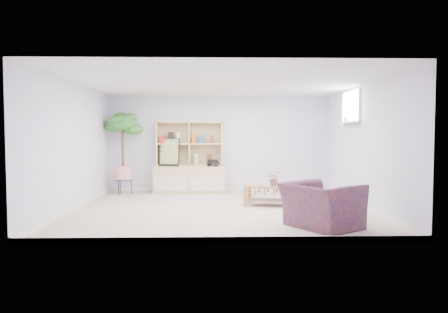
{
  "coord_description": "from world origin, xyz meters",
  "views": [
    {
      "loc": [
        -0.1,
        -7.61,
        1.41
      ],
      "look_at": [
        0.09,
        0.63,
        0.98
      ],
      "focal_mm": 32.0,
      "sensor_mm": 36.0,
      "label": 1
    }
  ],
  "objects_px": {
    "floor_tree": "(123,153)",
    "armchair": "(321,202)",
    "storage_unit": "(189,157)",
    "coffee_table": "(271,195)"
  },
  "relations": [
    {
      "from": "floor_tree",
      "to": "armchair",
      "type": "height_order",
      "value": "floor_tree"
    },
    {
      "from": "floor_tree",
      "to": "armchair",
      "type": "distance_m",
      "value": 5.29
    },
    {
      "from": "floor_tree",
      "to": "armchair",
      "type": "relative_size",
      "value": 1.89
    },
    {
      "from": "coffee_table",
      "to": "armchair",
      "type": "relative_size",
      "value": 0.97
    },
    {
      "from": "storage_unit",
      "to": "floor_tree",
      "type": "xyz_separation_m",
      "value": [
        -1.58,
        -0.24,
        0.11
      ]
    },
    {
      "from": "storage_unit",
      "to": "armchair",
      "type": "height_order",
      "value": "storage_unit"
    },
    {
      "from": "floor_tree",
      "to": "coffee_table",
      "type": "bearing_deg",
      "value": -26.39
    },
    {
      "from": "coffee_table",
      "to": "floor_tree",
      "type": "bearing_deg",
      "value": 168.68
    },
    {
      "from": "storage_unit",
      "to": "floor_tree",
      "type": "bearing_deg",
      "value": -171.28
    },
    {
      "from": "storage_unit",
      "to": "floor_tree",
      "type": "relative_size",
      "value": 0.88
    }
  ]
}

